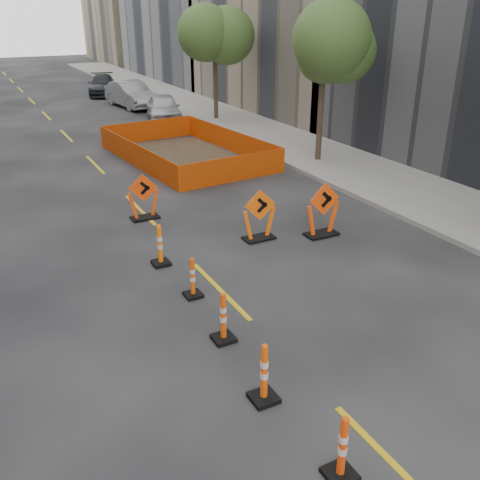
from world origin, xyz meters
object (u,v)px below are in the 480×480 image
chevron_sign_right (323,209)px  parked_car_mid (131,94)px  channelizer_4 (223,317)px  channelizer_6 (160,245)px  chevron_sign_left (143,197)px  channelizer_2 (343,448)px  channelizer_3 (264,373)px  parked_car_far (102,85)px  channelizer_5 (193,277)px  chevron_sign_center (259,215)px  parked_car_near (164,108)px

chevron_sign_right → parked_car_mid: size_ratio=0.33×
channelizer_4 → channelizer_6: bearing=89.1°
chevron_sign_right → chevron_sign_left: bearing=140.3°
channelizer_2 → parked_car_mid: bearing=78.3°
parked_car_mid → chevron_sign_left: bearing=-112.9°
channelizer_3 → channelizer_6: bearing=87.7°
parked_car_far → parked_car_mid: bearing=-72.2°
channelizer_4 → chevron_sign_left: (0.71, 7.04, 0.19)m
channelizer_5 → chevron_sign_left: 5.19m
channelizer_2 → chevron_sign_center: 8.37m
parked_car_mid → channelizer_2: bearing=-108.7°
chevron_sign_right → parked_car_near: bearing=86.3°
channelizer_4 → channelizer_6: size_ratio=0.97×
channelizer_4 → chevron_sign_center: bearing=52.6°
channelizer_3 → channelizer_6: channelizer_3 is taller
channelizer_6 → channelizer_5: bearing=-87.2°
chevron_sign_right → parked_car_mid: (1.43, 22.90, 0.01)m
channelizer_4 → chevron_sign_right: chevron_sign_right is taller
channelizer_2 → channelizer_6: size_ratio=0.98×
parked_car_mid → parked_car_far: (-0.33, 6.01, -0.11)m
parked_car_near → parked_car_far: bearing=107.5°
channelizer_4 → chevron_sign_left: chevron_sign_left is taller
channelizer_5 → chevron_sign_left: (0.56, 5.15, 0.23)m
chevron_sign_right → parked_car_near: 17.76m
channelizer_5 → parked_car_far: parked_car_far is taller
channelizer_6 → parked_car_far: bearing=78.4°
channelizer_3 → parked_car_mid: bearing=77.2°
channelizer_3 → channelizer_5: bearing=85.2°
chevron_sign_left → channelizer_4: bearing=-79.8°
channelizer_3 → channelizer_4: bearing=84.9°
channelizer_5 → parked_car_mid: 25.18m
channelizer_2 → parked_car_near: bearing=75.3°
chevron_sign_left → parked_car_near: 15.21m
parked_car_far → chevron_sign_center: bearing=-81.1°
channelizer_4 → parked_car_mid: (6.23, 26.32, 0.27)m
chevron_sign_left → parked_car_far: chevron_sign_left is taller
chevron_sign_center → parked_car_mid: bearing=91.0°
channelizer_6 → parked_car_mid: bearing=74.7°
channelizer_3 → parked_car_far: parked_car_far is taller
channelizer_5 → chevron_sign_right: size_ratio=0.61×
parked_car_near → parked_car_mid: bearing=107.5°
chevron_sign_right → parked_car_near: chevron_sign_right is taller
channelizer_6 → channelizer_4: bearing=-90.9°
chevron_sign_left → chevron_sign_right: bearing=-25.6°
channelizer_6 → parked_car_far: 29.15m
channelizer_3 → parked_car_near: (6.68, 22.98, 0.18)m
channelizer_5 → chevron_sign_center: bearing=36.0°
chevron_sign_right → channelizer_3: bearing=-131.3°
channelizer_2 → channelizer_3: channelizer_3 is taller
parked_car_mid → parked_car_far: size_ratio=1.02×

